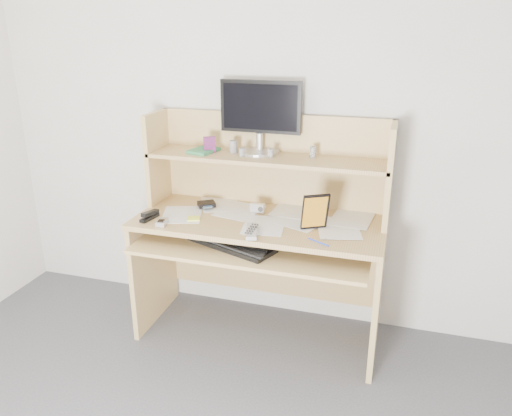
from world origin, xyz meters
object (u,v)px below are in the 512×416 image
(keyboard, at_px, (231,243))
(monitor, at_px, (260,115))
(tv_remote, at_px, (252,231))
(game_case, at_px, (315,212))
(desk, at_px, (263,224))

(keyboard, bearing_deg, monitor, 104.90)
(keyboard, height_order, tv_remote, tv_remote)
(tv_remote, distance_m, game_case, 0.35)
(desk, xyz_separation_m, monitor, (-0.06, 0.16, 0.61))
(game_case, bearing_deg, desk, 126.55)
(desk, bearing_deg, keyboard, -112.81)
(tv_remote, xyz_separation_m, monitor, (-0.08, 0.44, 0.53))
(game_case, relative_size, monitor, 0.43)
(desk, distance_m, game_case, 0.39)
(keyboard, bearing_deg, tv_remote, 5.58)
(desk, height_order, monitor, monitor)
(keyboard, relative_size, monitor, 1.12)
(desk, distance_m, tv_remote, 0.30)
(tv_remote, bearing_deg, desk, 78.71)
(keyboard, xyz_separation_m, tv_remote, (0.13, -0.04, 0.10))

